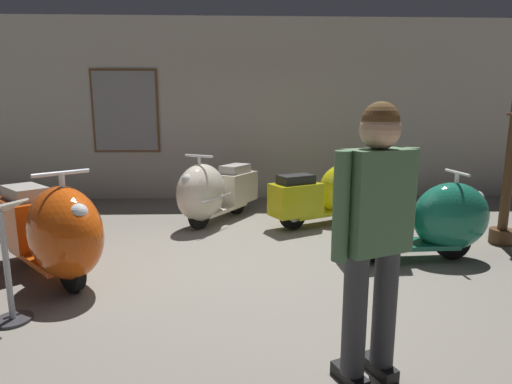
# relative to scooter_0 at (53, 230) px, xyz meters

# --- Properties ---
(ground_plane) EXTENTS (60.00, 60.00, 0.00)m
(ground_plane) POSITION_rel_scooter_0_xyz_m (1.92, 0.22, -0.50)
(ground_plane) COLOR slate
(showroom_back_wall) EXTENTS (18.00, 0.24, 3.26)m
(showroom_back_wall) POSITION_rel_scooter_0_xyz_m (1.91, 3.95, 1.13)
(showroom_back_wall) COLOR #ADA89E
(showroom_back_wall) RESTS_ON ground
(scooter_0) EXTENTS (1.62, 1.63, 1.10)m
(scooter_0) POSITION_rel_scooter_0_xyz_m (0.00, 0.00, 0.00)
(scooter_0) COLOR black
(scooter_0) RESTS_ON ground
(scooter_1) EXTENTS (1.28, 1.69, 1.03)m
(scooter_1) POSITION_rel_scooter_0_xyz_m (1.37, 2.04, -0.03)
(scooter_1) COLOR black
(scooter_1) RESTS_ON ground
(scooter_2) EXTENTS (1.65, 1.14, 0.99)m
(scooter_2) POSITION_rel_scooter_0_xyz_m (3.06, 1.98, -0.05)
(scooter_2) COLOR black
(scooter_2) RESTS_ON ground
(scooter_3) EXTENTS (1.63, 0.56, 0.98)m
(scooter_3) POSITION_rel_scooter_0_xyz_m (3.80, 0.44, -0.05)
(scooter_3) COLOR black
(scooter_3) RESTS_ON ground
(visitor_0) EXTENTS (0.52, 0.36, 1.65)m
(visitor_0) POSITION_rel_scooter_0_xyz_m (2.54, -1.60, 0.46)
(visitor_0) COLOR black
(visitor_0) RESTS_ON ground
(info_stanchion) EXTENTS (0.32, 0.38, 0.95)m
(info_stanchion) POSITION_rel_scooter_0_xyz_m (0.01, -0.80, -0.11)
(info_stanchion) COLOR #333338
(info_stanchion) RESTS_ON ground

